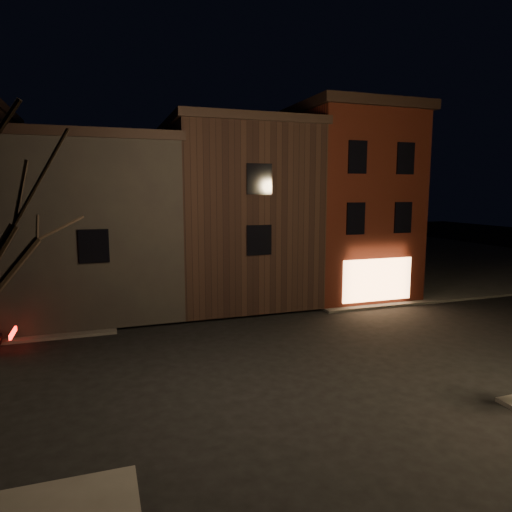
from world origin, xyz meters
The scene contains 5 objects.
ground centered at (0.00, 0.00, 0.00)m, with size 120.00×120.00×0.00m, color black.
sidewalk_far_right centered at (20.00, 20.00, 0.06)m, with size 30.00×30.00×0.12m, color #2D2B28.
corner_building centered at (8.00, 9.47, 5.40)m, with size 6.50×8.50×10.50m.
row_building_a centered at (1.50, 10.50, 4.83)m, with size 7.30×10.30×9.40m.
row_building_b centered at (-5.75, 10.50, 4.33)m, with size 7.80×10.30×8.40m.
Camera 1 is at (-5.49, -14.43, 5.96)m, focal length 32.00 mm.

